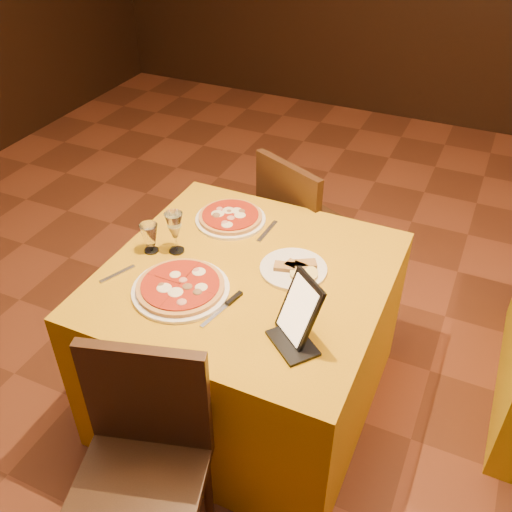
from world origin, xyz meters
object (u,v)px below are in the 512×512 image
at_px(pizza_near, 181,288).
at_px(tablet, 299,309).
at_px(main_table, 248,339).
at_px(pizza_far, 230,218).
at_px(water_glass, 150,238).
at_px(chair_main_far, 312,230).
at_px(chair_main_near, 137,490).
at_px(wine_glass, 175,232).

height_order(pizza_near, tablet, tablet).
bearing_deg(main_table, pizza_far, 126.31).
bearing_deg(pizza_near, pizza_far, 95.08).
relative_size(main_table, pizza_far, 3.47).
xyz_separation_m(water_glass, tablet, (0.74, -0.21, 0.06)).
bearing_deg(pizza_near, main_table, 49.26).
xyz_separation_m(chair_main_far, pizza_far, (-0.23, -0.50, 0.31)).
relative_size(pizza_near, water_glass, 2.88).
xyz_separation_m(chair_main_near, tablet, (0.31, 0.59, 0.41)).
bearing_deg(chair_main_near, pizza_near, 89.95).
distance_m(pizza_near, tablet, 0.50).
bearing_deg(pizza_far, pizza_near, -84.92).
bearing_deg(chair_main_near, chair_main_far, 73.95).
xyz_separation_m(pizza_far, tablet, (0.54, -0.55, 0.10)).
relative_size(chair_main_near, wine_glass, 4.79).
height_order(pizza_near, pizza_far, same).
bearing_deg(water_glass, tablet, -15.72).
xyz_separation_m(pizza_near, pizza_far, (-0.05, 0.52, 0.00)).
height_order(chair_main_far, tablet, tablet).
bearing_deg(water_glass, chair_main_far, 63.27).
height_order(main_table, wine_glass, wine_glass).
relative_size(pizza_far, water_glass, 2.44).
distance_m(chair_main_near, pizza_near, 0.72).
relative_size(pizza_far, tablet, 1.30).
bearing_deg(water_glass, main_table, 4.92).
relative_size(wine_glass, tablet, 0.78).
bearing_deg(wine_glass, main_table, -1.16).
height_order(chair_main_near, chair_main_far, same).
height_order(pizza_far, water_glass, water_glass).
xyz_separation_m(wine_glass, tablet, (0.64, -0.25, 0.03)).
bearing_deg(chair_main_near, tablet, 46.07).
bearing_deg(main_table, pizza_near, -130.74).
xyz_separation_m(main_table, pizza_far, (-0.23, 0.31, 0.39)).
distance_m(pizza_near, pizza_far, 0.52).
relative_size(wine_glass, water_glass, 1.46).
distance_m(pizza_far, tablet, 0.78).
bearing_deg(wine_glass, tablet, -21.39).
height_order(water_glass, tablet, tablet).
height_order(chair_main_near, wine_glass, wine_glass).
xyz_separation_m(pizza_near, water_glass, (-0.24, 0.17, 0.05)).
xyz_separation_m(chair_main_far, pizza_near, (-0.18, -1.01, 0.31)).
height_order(main_table, water_glass, water_glass).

